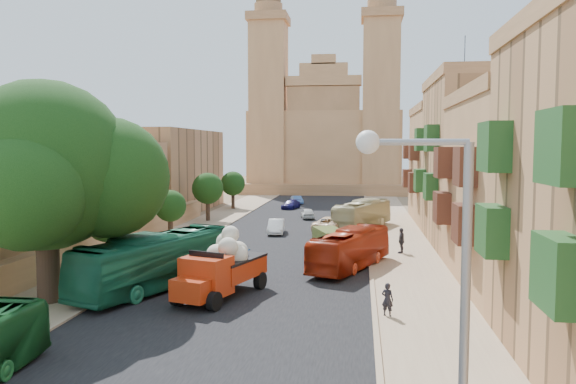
% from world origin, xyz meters
% --- Properties ---
extents(ground, '(260.00, 260.00, 0.00)m').
position_xyz_m(ground, '(0.00, 0.00, 0.00)').
color(ground, brown).
extents(road_surface, '(14.00, 140.00, 0.01)m').
position_xyz_m(road_surface, '(0.00, 30.00, 0.01)').
color(road_surface, black).
rests_on(road_surface, ground).
extents(sidewalk_east, '(5.00, 140.00, 0.01)m').
position_xyz_m(sidewalk_east, '(9.50, 30.00, 0.01)').
color(sidewalk_east, '#9F8468').
rests_on(sidewalk_east, ground).
extents(sidewalk_west, '(5.00, 140.00, 0.01)m').
position_xyz_m(sidewalk_west, '(-9.50, 30.00, 0.01)').
color(sidewalk_west, '#9F8468').
rests_on(sidewalk_west, ground).
extents(kerb_east, '(0.25, 140.00, 0.12)m').
position_xyz_m(kerb_east, '(7.00, 30.00, 0.06)').
color(kerb_east, '#9F8468').
rests_on(kerb_east, ground).
extents(kerb_west, '(0.25, 140.00, 0.12)m').
position_xyz_m(kerb_west, '(-7.00, 30.00, 0.06)').
color(kerb_west, '#9F8468').
rests_on(kerb_west, ground).
extents(townhouse_b, '(9.00, 14.00, 14.90)m').
position_xyz_m(townhouse_b, '(15.95, 11.00, 5.66)').
color(townhouse_b, '#AA784C').
rests_on(townhouse_b, ground).
extents(townhouse_c, '(9.00, 14.00, 17.40)m').
position_xyz_m(townhouse_c, '(15.95, 25.00, 6.91)').
color(townhouse_c, '#B58052').
rests_on(townhouse_c, ground).
extents(townhouse_d, '(9.00, 14.00, 15.90)m').
position_xyz_m(townhouse_d, '(15.95, 39.00, 6.16)').
color(townhouse_d, '#AA784C').
rests_on(townhouse_d, ground).
extents(west_wall, '(1.00, 40.00, 1.80)m').
position_xyz_m(west_wall, '(-12.50, 20.00, 0.90)').
color(west_wall, '#AA784C').
rests_on(west_wall, ground).
extents(west_building_low, '(10.00, 28.00, 8.40)m').
position_xyz_m(west_building_low, '(-18.00, 18.00, 4.20)').
color(west_building_low, '#976841').
rests_on(west_building_low, ground).
extents(west_building_mid, '(10.00, 22.00, 10.00)m').
position_xyz_m(west_building_mid, '(-18.00, 44.00, 5.00)').
color(west_building_mid, '#B58052').
rests_on(west_building_mid, ground).
extents(church, '(28.00, 22.50, 36.30)m').
position_xyz_m(church, '(-0.00, 78.61, 9.52)').
color(church, '#AA784C').
rests_on(church, ground).
extents(ficus_tree, '(11.31, 10.40, 11.31)m').
position_xyz_m(ficus_tree, '(-9.40, 4.01, 6.68)').
color(ficus_tree, '#332419').
rests_on(ficus_tree, ground).
extents(street_tree_a, '(3.23, 3.23, 4.97)m').
position_xyz_m(street_tree_a, '(-10.00, 12.00, 3.33)').
color(street_tree_a, '#332419').
rests_on(street_tree_a, ground).
extents(street_tree_b, '(2.76, 2.76, 4.24)m').
position_xyz_m(street_tree_b, '(-10.00, 24.00, 2.83)').
color(street_tree_b, '#332419').
rests_on(street_tree_b, ground).
extents(street_tree_c, '(3.37, 3.37, 5.18)m').
position_xyz_m(street_tree_c, '(-10.00, 36.00, 3.47)').
color(street_tree_c, '#332419').
rests_on(street_tree_c, ground).
extents(street_tree_d, '(3.13, 3.13, 4.82)m').
position_xyz_m(street_tree_d, '(-10.00, 48.00, 3.22)').
color(street_tree_d, '#332419').
rests_on(street_tree_d, ground).
extents(streetlamp, '(2.11, 0.44, 8.22)m').
position_xyz_m(streetlamp, '(7.72, -12.00, 5.20)').
color(streetlamp, gray).
rests_on(streetlamp, ground).
extents(red_truck, '(4.14, 6.67, 3.68)m').
position_xyz_m(red_truck, '(-0.97, 6.02, 1.62)').
color(red_truck, '#B82E0E').
rests_on(red_truck, ground).
extents(olive_pickup, '(3.00, 4.38, 1.66)m').
position_xyz_m(olive_pickup, '(4.00, 20.00, 0.81)').
color(olive_pickup, '#47541F').
rests_on(olive_pickup, ground).
extents(bus_green_north, '(6.50, 11.46, 3.14)m').
position_xyz_m(bus_green_north, '(-4.95, 7.35, 1.57)').
color(bus_green_north, '#165E3D').
rests_on(bus_green_north, ground).
extents(bus_red_east, '(5.37, 9.35, 2.56)m').
position_xyz_m(bus_red_east, '(5.66, 13.95, 1.28)').
color(bus_red_east, '#9E250E').
rests_on(bus_red_east, ground).
extents(bus_cream_east, '(5.85, 9.99, 2.74)m').
position_xyz_m(bus_cream_east, '(6.50, 32.30, 1.37)').
color(bus_cream_east, '#C5B888').
rests_on(bus_cream_east, ground).
extents(car_blue_a, '(2.36, 3.56, 1.13)m').
position_xyz_m(car_blue_a, '(-2.14, 16.08, 0.56)').
color(car_blue_a, teal).
rests_on(car_blue_a, ground).
extents(car_white_a, '(1.71, 4.07, 1.31)m').
position_xyz_m(car_white_a, '(-1.35, 27.95, 0.65)').
color(car_white_a, white).
rests_on(car_white_a, ground).
extents(car_cream, '(3.84, 5.65, 1.44)m').
position_xyz_m(car_cream, '(3.64, 29.76, 0.72)').
color(car_cream, beige).
rests_on(car_cream, ground).
extents(car_dkblue, '(2.45, 4.11, 1.12)m').
position_xyz_m(car_dkblue, '(-2.57, 48.76, 0.56)').
color(car_dkblue, '#100E4E').
rests_on(car_dkblue, ground).
extents(car_white_b, '(2.01, 3.64, 1.17)m').
position_xyz_m(car_white_b, '(0.50, 39.06, 0.59)').
color(car_white_b, silver).
rests_on(car_white_b, ground).
extents(car_blue_b, '(2.18, 3.51, 1.09)m').
position_xyz_m(car_blue_b, '(-2.51, 55.24, 0.55)').
color(car_blue_b, '#4873B9').
rests_on(car_blue_b, ground).
extents(pedestrian_a, '(0.68, 0.57, 1.58)m').
position_xyz_m(pedestrian_a, '(7.58, 3.76, 0.79)').
color(pedestrian_a, black).
rests_on(pedestrian_a, ground).
extents(pedestrian_c, '(0.81, 1.21, 1.92)m').
position_xyz_m(pedestrian_c, '(9.35, 19.69, 0.96)').
color(pedestrian_c, '#393840').
rests_on(pedestrian_c, ground).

